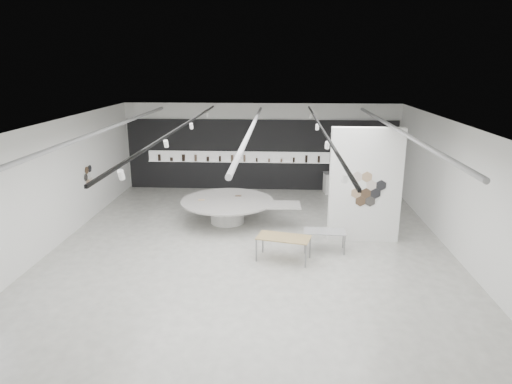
# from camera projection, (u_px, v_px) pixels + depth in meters

# --- Properties ---
(room) EXTENTS (12.02, 14.02, 3.82)m
(room) POSITION_uv_depth(u_px,v_px,m) (247.00, 183.00, 13.30)
(room) COLOR #B7B6AD
(room) RESTS_ON ground
(back_wall_display) EXTENTS (11.80, 0.27, 3.10)m
(back_wall_display) POSITION_uv_depth(u_px,v_px,m) (259.00, 155.00, 20.10)
(back_wall_display) COLOR black
(back_wall_display) RESTS_ON ground
(partition_column) EXTENTS (2.20, 0.38, 3.60)m
(partition_column) POSITION_uv_depth(u_px,v_px,m) (365.00, 185.00, 14.14)
(partition_column) COLOR white
(partition_column) RESTS_ON ground
(display_island) EXTENTS (4.26, 3.38, 0.83)m
(display_island) POSITION_uv_depth(u_px,v_px,m) (229.00, 208.00, 16.05)
(display_island) COLOR white
(display_island) RESTS_ON ground
(sample_table_wood) EXTENTS (1.63, 1.08, 0.70)m
(sample_table_wood) POSITION_uv_depth(u_px,v_px,m) (284.00, 239.00, 12.95)
(sample_table_wood) COLOR #9D8351
(sample_table_wood) RESTS_ON ground
(sample_table_stone) EXTENTS (1.26, 0.68, 0.63)m
(sample_table_stone) POSITION_uv_depth(u_px,v_px,m) (325.00, 233.00, 13.61)
(sample_table_stone) COLOR gray
(sample_table_stone) RESTS_ON ground
(kitchen_counter) EXTENTS (1.66, 0.83, 1.25)m
(kitchen_counter) POSITION_uv_depth(u_px,v_px,m) (342.00, 183.00, 19.81)
(kitchen_counter) COLOR white
(kitchen_counter) RESTS_ON ground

